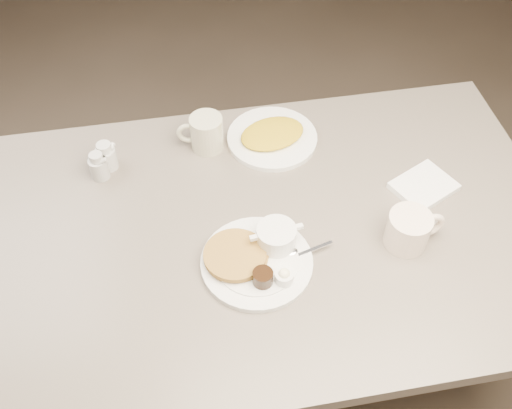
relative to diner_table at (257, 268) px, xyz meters
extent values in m
cube|color=#4C3F33|center=(0.00, 0.00, -0.59)|extent=(7.00, 8.00, 0.02)
cube|color=slate|center=(0.00, 0.00, 0.15)|extent=(1.50, 0.90, 0.04)
cylinder|color=black|center=(0.00, 0.00, -0.21)|extent=(0.14, 0.14, 0.69)
cylinder|color=black|center=(0.00, 0.00, -0.57)|extent=(0.56, 0.56, 0.03)
cylinder|color=white|center=(-0.02, -0.10, 0.18)|extent=(0.29, 0.29, 0.01)
cylinder|color=white|center=(-0.02, -0.10, 0.19)|extent=(0.22, 0.22, 0.00)
cylinder|color=#A67A2F|center=(-0.06, -0.08, 0.19)|extent=(0.17, 0.17, 0.01)
cylinder|color=#A67A2F|center=(-0.07, -0.09, 0.20)|extent=(0.16, 0.16, 0.01)
cylinder|color=white|center=(0.03, -0.06, 0.21)|extent=(0.10, 0.10, 0.05)
cube|color=white|center=(-0.02, -0.07, 0.23)|extent=(0.02, 0.01, 0.01)
cube|color=white|center=(0.09, -0.06, 0.23)|extent=(0.02, 0.01, 0.01)
ellipsoid|color=white|center=(0.02, -0.06, 0.22)|extent=(0.05, 0.05, 0.03)
ellipsoid|color=white|center=(0.05, -0.07, 0.22)|extent=(0.04, 0.04, 0.02)
cylinder|color=black|center=(-0.02, -0.16, 0.20)|extent=(0.05, 0.05, 0.04)
cylinder|color=white|center=(0.03, -0.17, 0.20)|extent=(0.05, 0.05, 0.03)
ellipsoid|color=#FCF6C3|center=(0.03, -0.17, 0.21)|extent=(0.03, 0.03, 0.02)
cube|color=white|center=(0.12, -0.09, 0.19)|extent=(0.10, 0.03, 0.00)
ellipsoid|color=white|center=(0.06, -0.09, 0.19)|extent=(0.03, 0.03, 0.01)
cylinder|color=white|center=(0.34, -0.10, 0.21)|extent=(0.11, 0.11, 0.09)
cylinder|color=#2D241F|center=(0.34, -0.10, 0.25)|extent=(0.09, 0.09, 0.01)
torus|color=white|center=(0.40, -0.09, 0.21)|extent=(0.07, 0.02, 0.07)
cube|color=white|center=(0.44, 0.06, 0.18)|extent=(0.18, 0.17, 0.02)
cylinder|color=beige|center=(-0.08, 0.31, 0.22)|extent=(0.10, 0.10, 0.10)
torus|color=beige|center=(-0.13, 0.32, 0.22)|extent=(0.07, 0.02, 0.06)
cylinder|color=silver|center=(-0.35, 0.28, 0.20)|extent=(0.07, 0.07, 0.06)
cylinder|color=silver|center=(-0.35, 0.28, 0.24)|extent=(0.05, 0.05, 0.02)
cone|color=silver|center=(-0.33, 0.28, 0.24)|extent=(0.02, 0.02, 0.02)
torus|color=silver|center=(-0.38, 0.28, 0.20)|extent=(0.04, 0.01, 0.04)
cylinder|color=beige|center=(-0.37, 0.25, 0.20)|extent=(0.06, 0.06, 0.06)
cylinder|color=beige|center=(-0.37, 0.25, 0.24)|extent=(0.04, 0.04, 0.02)
cone|color=beige|center=(-0.36, 0.23, 0.24)|extent=(0.02, 0.02, 0.02)
torus|color=beige|center=(-0.39, 0.27, 0.20)|extent=(0.03, 0.03, 0.03)
cylinder|color=white|center=(0.10, 0.30, 0.18)|extent=(0.31, 0.31, 0.01)
ellipsoid|color=gold|center=(0.10, 0.30, 0.19)|extent=(0.21, 0.17, 0.02)
camera|label=1|loc=(-0.16, -0.87, 1.31)|focal=41.51mm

